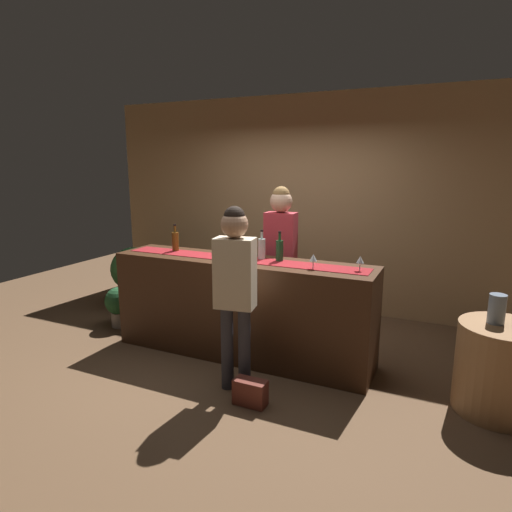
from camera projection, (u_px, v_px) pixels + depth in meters
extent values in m
plane|color=brown|center=(242.00, 354.00, 4.64)|extent=(10.00, 10.00, 0.00)
cube|color=tan|center=(303.00, 203.00, 6.02)|extent=(6.00, 0.12, 2.90)
cube|color=#3D2314|center=(241.00, 308.00, 4.53)|extent=(2.75, 0.60, 1.04)
cube|color=maroon|center=(241.00, 259.00, 4.42)|extent=(2.62, 0.28, 0.01)
cylinder|color=#B2C6C1|center=(262.00, 249.00, 4.41)|extent=(0.07, 0.07, 0.21)
cylinder|color=#B2C6C1|center=(262.00, 235.00, 4.38)|extent=(0.03, 0.03, 0.08)
cylinder|color=black|center=(262.00, 231.00, 4.37)|extent=(0.03, 0.03, 0.02)
cylinder|color=#194723|center=(280.00, 251.00, 4.32)|extent=(0.07, 0.07, 0.21)
cylinder|color=#194723|center=(280.00, 237.00, 4.29)|extent=(0.03, 0.03, 0.08)
cylinder|color=black|center=(280.00, 232.00, 4.28)|extent=(0.03, 0.03, 0.02)
cylinder|color=brown|center=(175.00, 242.00, 4.82)|extent=(0.07, 0.07, 0.21)
cylinder|color=brown|center=(175.00, 229.00, 4.79)|extent=(0.03, 0.03, 0.08)
cylinder|color=black|center=(175.00, 225.00, 4.78)|extent=(0.03, 0.03, 0.02)
cylinder|color=silver|center=(313.00, 269.00, 4.01)|extent=(0.06, 0.06, 0.00)
cylinder|color=silver|center=(313.00, 265.00, 4.00)|extent=(0.01, 0.01, 0.08)
cone|color=silver|center=(313.00, 257.00, 3.99)|extent=(0.07, 0.07, 0.06)
cylinder|color=silver|center=(360.00, 271.00, 3.93)|extent=(0.06, 0.06, 0.00)
cylinder|color=silver|center=(360.00, 267.00, 3.92)|extent=(0.01, 0.01, 0.08)
cone|color=silver|center=(360.00, 259.00, 3.91)|extent=(0.07, 0.07, 0.06)
cylinder|color=silver|center=(239.00, 261.00, 4.35)|extent=(0.06, 0.06, 0.00)
cylinder|color=silver|center=(239.00, 257.00, 4.35)|extent=(0.01, 0.01, 0.08)
cone|color=silver|center=(239.00, 250.00, 4.33)|extent=(0.07, 0.07, 0.06)
cylinder|color=#26262B|center=(287.00, 305.00, 4.96)|extent=(0.11, 0.11, 0.82)
cylinder|color=#26262B|center=(273.00, 304.00, 5.02)|extent=(0.11, 0.11, 0.82)
cube|color=#B7333D|center=(281.00, 242.00, 4.83)|extent=(0.35, 0.22, 0.65)
sphere|color=#DBAD89|center=(281.00, 201.00, 4.74)|extent=(0.25, 0.25, 0.25)
sphere|color=olive|center=(281.00, 195.00, 4.73)|extent=(0.19, 0.19, 0.19)
cylinder|color=#33333D|center=(227.00, 348.00, 3.88)|extent=(0.11, 0.11, 0.77)
cylinder|color=#33333D|center=(244.00, 350.00, 3.83)|extent=(0.11, 0.11, 0.77)
cube|color=beige|center=(235.00, 273.00, 3.71)|extent=(0.37, 0.25, 0.61)
sphere|color=tan|center=(234.00, 224.00, 3.62)|extent=(0.23, 0.23, 0.23)
sphere|color=black|center=(234.00, 217.00, 3.61)|extent=(0.18, 0.18, 0.18)
cylinder|color=#996B42|center=(500.00, 369.00, 3.51)|extent=(0.68, 0.68, 0.74)
cylinder|color=slate|center=(497.00, 309.00, 3.46)|extent=(0.13, 0.13, 0.24)
cylinder|color=#9E9389|center=(135.00, 298.00, 6.06)|extent=(0.37, 0.37, 0.32)
sphere|color=#2D6633|center=(133.00, 269.00, 5.97)|extent=(0.60, 0.60, 0.60)
cylinder|color=#9E9389|center=(120.00, 319.00, 5.43)|extent=(0.21, 0.21, 0.18)
sphere|color=#23562D|center=(119.00, 301.00, 5.38)|extent=(0.34, 0.34, 0.34)
cube|color=brown|center=(250.00, 392.00, 3.65)|extent=(0.28, 0.14, 0.22)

